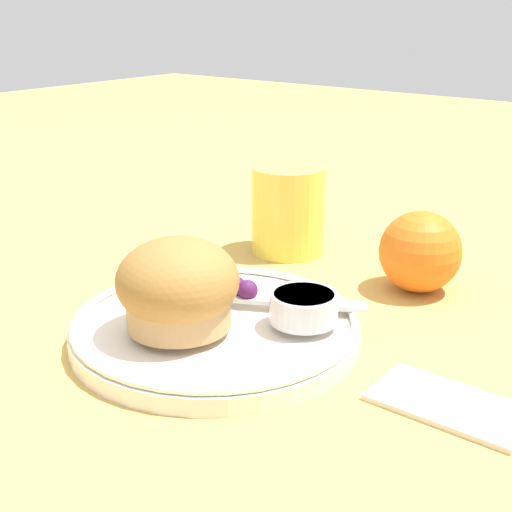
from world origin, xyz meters
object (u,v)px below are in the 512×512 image
Objects in this scene: butter_knife at (262,299)px; juice_glass at (288,210)px; orange_fruit at (420,252)px; muffin at (178,287)px.

juice_glass is at bearing 91.94° from butter_knife.
orange_fruit is 0.82× the size of juice_glass.
juice_glass reaches higher than butter_knife.
muffin reaches higher than orange_fruit.
muffin is at bearing -74.05° from juice_glass.
orange_fruit is at bearing 37.96° from butter_knife.
butter_knife is at bearing 73.89° from muffin.
muffin is at bearing -112.09° from orange_fruit.
muffin is 0.58× the size of butter_knife.
muffin reaches higher than butter_knife.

